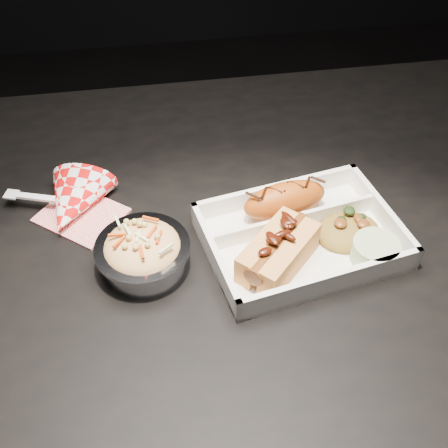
{
  "coord_description": "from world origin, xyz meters",
  "views": [
    {
      "loc": [
        -0.07,
        -0.52,
        1.31
      ],
      "look_at": [
        0.01,
        -0.04,
        0.81
      ],
      "focal_mm": 45.0,
      "sensor_mm": 36.0,
      "label": 1
    }
  ],
  "objects_px": {
    "fried_pastry": "(285,200)",
    "hotdog": "(278,250)",
    "dining_table": "(213,278)",
    "food_tray": "(300,239)",
    "napkin_fork": "(73,204)",
    "foil_coleslaw_cup": "(143,251)"
  },
  "relations": [
    {
      "from": "fried_pastry",
      "to": "napkin_fork",
      "type": "relative_size",
      "value": 0.67
    },
    {
      "from": "fried_pastry",
      "to": "napkin_fork",
      "type": "xyz_separation_m",
      "value": [
        -0.29,
        0.06,
        -0.02
      ]
    },
    {
      "from": "dining_table",
      "to": "food_tray",
      "type": "distance_m",
      "value": 0.16
    },
    {
      "from": "food_tray",
      "to": "dining_table",
      "type": "bearing_deg",
      "value": 153.34
    },
    {
      "from": "dining_table",
      "to": "food_tray",
      "type": "bearing_deg",
      "value": -16.25
    },
    {
      "from": "hotdog",
      "to": "napkin_fork",
      "type": "relative_size",
      "value": 0.69
    },
    {
      "from": "hotdog",
      "to": "food_tray",
      "type": "bearing_deg",
      "value": -4.54
    },
    {
      "from": "fried_pastry",
      "to": "napkin_fork",
      "type": "height_order",
      "value": "napkin_fork"
    },
    {
      "from": "dining_table",
      "to": "napkin_fork",
      "type": "bearing_deg",
      "value": 157.37
    },
    {
      "from": "dining_table",
      "to": "fried_pastry",
      "type": "bearing_deg",
      "value": 11.37
    },
    {
      "from": "fried_pastry",
      "to": "hotdog",
      "type": "bearing_deg",
      "value": -108.34
    },
    {
      "from": "foil_coleslaw_cup",
      "to": "dining_table",
      "type": "bearing_deg",
      "value": 22.7
    },
    {
      "from": "hotdog",
      "to": "napkin_fork",
      "type": "height_order",
      "value": "napkin_fork"
    },
    {
      "from": "fried_pastry",
      "to": "foil_coleslaw_cup",
      "type": "height_order",
      "value": "foil_coleslaw_cup"
    },
    {
      "from": "foil_coleslaw_cup",
      "to": "napkin_fork",
      "type": "distance_m",
      "value": 0.15
    },
    {
      "from": "fried_pastry",
      "to": "foil_coleslaw_cup",
      "type": "distance_m",
      "value": 0.21
    },
    {
      "from": "food_tray",
      "to": "fried_pastry",
      "type": "relative_size",
      "value": 2.32
    },
    {
      "from": "dining_table",
      "to": "food_tray",
      "type": "relative_size",
      "value": 4.31
    },
    {
      "from": "food_tray",
      "to": "napkin_fork",
      "type": "height_order",
      "value": "napkin_fork"
    },
    {
      "from": "dining_table",
      "to": "foil_coleslaw_cup",
      "type": "distance_m",
      "value": 0.16
    },
    {
      "from": "fried_pastry",
      "to": "foil_coleslaw_cup",
      "type": "relative_size",
      "value": 0.99
    },
    {
      "from": "dining_table",
      "to": "food_tray",
      "type": "xyz_separation_m",
      "value": [
        0.11,
        -0.03,
        0.1
      ]
    }
  ]
}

